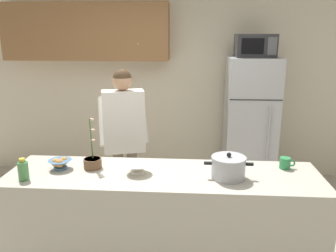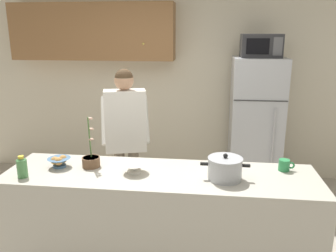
# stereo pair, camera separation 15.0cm
# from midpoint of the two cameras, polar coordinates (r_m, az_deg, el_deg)

# --- Properties ---
(back_wall_unit) EXTENTS (6.00, 0.48, 2.60)m
(back_wall_unit) POSITION_cam_midpoint_polar(r_m,az_deg,el_deg) (4.89, -2.73, 8.71)
(back_wall_unit) COLOR beige
(back_wall_unit) RESTS_ON ground
(kitchen_island) EXTENTS (2.55, 0.68, 0.92)m
(kitchen_island) POSITION_cam_midpoint_polar(r_m,az_deg,el_deg) (3.03, -2.23, -15.90)
(kitchen_island) COLOR #BCB7A8
(kitchen_island) RESTS_ON ground
(refrigerator) EXTENTS (0.64, 0.68, 1.73)m
(refrigerator) POSITION_cam_midpoint_polar(r_m,az_deg,el_deg) (4.63, 12.51, 0.37)
(refrigerator) COLOR #B7BABF
(refrigerator) RESTS_ON ground
(microwave) EXTENTS (0.48, 0.37, 0.28)m
(microwave) POSITION_cam_midpoint_polar(r_m,az_deg,el_deg) (4.46, 13.31, 12.86)
(microwave) COLOR #2D2D30
(microwave) RESTS_ON refrigerator
(person_near_pot) EXTENTS (0.59, 0.52, 1.68)m
(person_near_pot) POSITION_cam_midpoint_polar(r_m,az_deg,el_deg) (3.63, -8.52, -0.54)
(person_near_pot) COLOR #726656
(person_near_pot) RESTS_ON ground
(cooking_pot) EXTENTS (0.38, 0.27, 0.21)m
(cooking_pot) POSITION_cam_midpoint_polar(r_m,az_deg,el_deg) (2.73, 8.43, -6.82)
(cooking_pot) COLOR #ADAFB5
(cooking_pot) RESTS_ON kitchen_island
(coffee_mug) EXTENTS (0.13, 0.09, 0.10)m
(coffee_mug) POSITION_cam_midpoint_polar(r_m,az_deg,el_deg) (3.04, 17.55, -5.89)
(coffee_mug) COLOR #2D8C4C
(coffee_mug) RESTS_ON kitchen_island
(bread_bowl) EXTENTS (0.19, 0.19, 0.10)m
(bread_bowl) POSITION_cam_midpoint_polar(r_m,az_deg,el_deg) (3.04, -18.84, -5.90)
(bread_bowl) COLOR #4C7299
(bread_bowl) RESTS_ON kitchen_island
(empty_bowl) EXTENTS (0.21, 0.21, 0.08)m
(empty_bowl) POSITION_cam_midpoint_polar(r_m,az_deg,el_deg) (2.82, -6.62, -6.95)
(empty_bowl) COLOR white
(empty_bowl) RESTS_ON kitchen_island
(bottle_near_edge) EXTENTS (0.08, 0.08, 0.18)m
(bottle_near_edge) POSITION_cam_midpoint_polar(r_m,az_deg,el_deg) (2.92, -24.28, -6.61)
(bottle_near_edge) COLOR #4C8C4C
(bottle_near_edge) RESTS_ON kitchen_island
(potted_orchid) EXTENTS (0.15, 0.15, 0.44)m
(potted_orchid) POSITION_cam_midpoint_polar(r_m,az_deg,el_deg) (2.99, -13.82, -5.72)
(potted_orchid) COLOR brown
(potted_orchid) RESTS_ON kitchen_island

